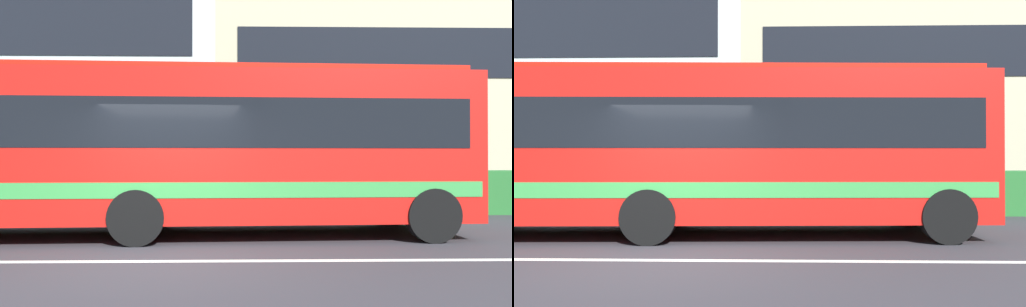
# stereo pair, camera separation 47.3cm
# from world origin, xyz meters

# --- Properties ---
(ground_plane) EXTENTS (160.00, 160.00, 0.00)m
(ground_plane) POSITION_xyz_m (0.00, 0.00, 0.00)
(ground_plane) COLOR #36333A
(lane_centre_line) EXTENTS (60.00, 0.16, 0.01)m
(lane_centre_line) POSITION_xyz_m (0.00, 0.00, 0.00)
(lane_centre_line) COLOR silver
(lane_centre_line) RESTS_ON ground_plane
(hedge_row_far) EXTENTS (23.92, 1.10, 1.19)m
(hedge_row_far) POSITION_xyz_m (0.81, 6.30, 0.60)
(hedge_row_far) COLOR #297031
(hedge_row_far) RESTS_ON ground_plane
(apartment_block_left) EXTENTS (21.73, 11.75, 11.40)m
(apartment_block_left) POSITION_xyz_m (-10.71, 17.24, 5.70)
(apartment_block_left) COLOR silver
(apartment_block_left) RESTS_ON ground_plane
(apartment_block_right) EXTENTS (21.74, 11.75, 9.73)m
(apartment_block_right) POSITION_xyz_m (11.03, 17.24, 4.86)
(apartment_block_right) COLOR #BDB492
(apartment_block_right) RESTS_ON ground_plane
(transit_bus) EXTENTS (11.49, 3.01, 3.30)m
(transit_bus) POSITION_xyz_m (0.05, 2.48, 1.82)
(transit_bus) COLOR red
(transit_bus) RESTS_ON ground_plane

